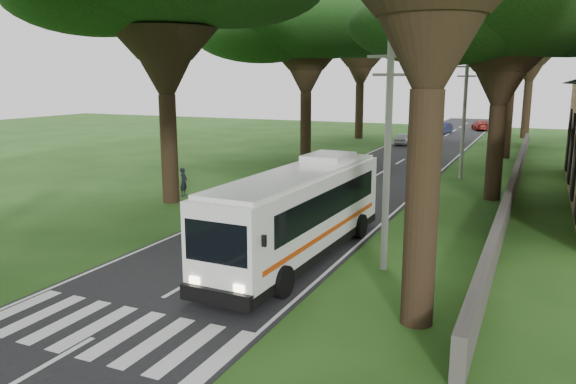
{
  "coord_description": "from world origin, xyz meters",
  "views": [
    {
      "loc": [
        10.25,
        -12.78,
        6.71
      ],
      "look_at": [
        1.16,
        7.32,
        2.2
      ],
      "focal_mm": 35.0,
      "sensor_mm": 36.0,
      "label": 1
    }
  ],
  "objects_px": {
    "pole_mid": "(464,117)",
    "pole_far": "(491,104)",
    "pedestrian": "(184,182)",
    "distant_car_b": "(443,128)",
    "pole_near": "(387,153)",
    "coach_bus": "(300,211)",
    "distant_car_a": "(402,139)",
    "distant_car_c": "(481,125)"
  },
  "relations": [
    {
      "from": "pole_far",
      "to": "pole_mid",
      "type": "bearing_deg",
      "value": -90.0
    },
    {
      "from": "pole_far",
      "to": "pedestrian",
      "type": "distance_m",
      "value": 35.31
    },
    {
      "from": "distant_car_a",
      "to": "pedestrian",
      "type": "distance_m",
      "value": 30.6
    },
    {
      "from": "pole_near",
      "to": "distant_car_a",
      "type": "height_order",
      "value": "pole_near"
    },
    {
      "from": "coach_bus",
      "to": "distant_car_c",
      "type": "relative_size",
      "value": 2.6
    },
    {
      "from": "pole_near",
      "to": "distant_car_b",
      "type": "bearing_deg",
      "value": 96.98
    },
    {
      "from": "pole_mid",
      "to": "distant_car_b",
      "type": "relative_size",
      "value": 2.0
    },
    {
      "from": "pole_far",
      "to": "distant_car_b",
      "type": "height_order",
      "value": "pole_far"
    },
    {
      "from": "pole_far",
      "to": "distant_car_a",
      "type": "distance_m",
      "value": 9.1
    },
    {
      "from": "pole_far",
      "to": "coach_bus",
      "type": "height_order",
      "value": "pole_far"
    },
    {
      "from": "pole_far",
      "to": "coach_bus",
      "type": "xyz_separation_m",
      "value": [
        -3.22,
        -40.03,
        -2.38
      ]
    },
    {
      "from": "distant_car_b",
      "to": "distant_car_c",
      "type": "distance_m",
      "value": 7.36
    },
    {
      "from": "coach_bus",
      "to": "distant_car_c",
      "type": "height_order",
      "value": "coach_bus"
    },
    {
      "from": "coach_bus",
      "to": "pedestrian",
      "type": "bearing_deg",
      "value": 145.6
    },
    {
      "from": "pole_near",
      "to": "pedestrian",
      "type": "relative_size",
      "value": 4.9
    },
    {
      "from": "distant_car_c",
      "to": "distant_car_b",
      "type": "bearing_deg",
      "value": 43.68
    },
    {
      "from": "pole_mid",
      "to": "pedestrian",
      "type": "distance_m",
      "value": 18.81
    },
    {
      "from": "distant_car_b",
      "to": "pole_mid",
      "type": "bearing_deg",
      "value": -71.23
    },
    {
      "from": "pole_mid",
      "to": "pole_far",
      "type": "bearing_deg",
      "value": 90.0
    },
    {
      "from": "pole_near",
      "to": "pedestrian",
      "type": "bearing_deg",
      "value": 150.93
    },
    {
      "from": "coach_bus",
      "to": "distant_car_a",
      "type": "distance_m",
      "value": 38.09
    },
    {
      "from": "pole_far",
      "to": "coach_bus",
      "type": "distance_m",
      "value": 40.23
    },
    {
      "from": "pole_mid",
      "to": "distant_car_c",
      "type": "height_order",
      "value": "pole_mid"
    },
    {
      "from": "pole_mid",
      "to": "distant_car_b",
      "type": "distance_m",
      "value": 32.31
    },
    {
      "from": "pedestrian",
      "to": "distant_car_a",
      "type": "bearing_deg",
      "value": -20.28
    },
    {
      "from": "pole_mid",
      "to": "distant_car_b",
      "type": "xyz_separation_m",
      "value": [
        -6.3,
        31.49,
        -3.49
      ]
    },
    {
      "from": "pedestrian",
      "to": "distant_car_c",
      "type": "bearing_deg",
      "value": -22.17
    },
    {
      "from": "pole_mid",
      "to": "distant_car_b",
      "type": "height_order",
      "value": "pole_mid"
    },
    {
      "from": "distant_car_a",
      "to": "distant_car_b",
      "type": "relative_size",
      "value": 0.87
    },
    {
      "from": "coach_bus",
      "to": "distant_car_b",
      "type": "height_order",
      "value": "coach_bus"
    },
    {
      "from": "pole_mid",
      "to": "distant_car_b",
      "type": "bearing_deg",
      "value": 101.31
    },
    {
      "from": "pole_far",
      "to": "pole_near",
      "type": "bearing_deg",
      "value": -90.0
    },
    {
      "from": "pole_mid",
      "to": "coach_bus",
      "type": "distance_m",
      "value": 20.43
    },
    {
      "from": "distant_car_a",
      "to": "pole_mid",
      "type": "bearing_deg",
      "value": 110.29
    },
    {
      "from": "pedestrian",
      "to": "pole_far",
      "type": "bearing_deg",
      "value": -32.59
    },
    {
      "from": "distant_car_a",
      "to": "pedestrian",
      "type": "height_order",
      "value": "pedestrian"
    },
    {
      "from": "pole_near",
      "to": "pole_mid",
      "type": "height_order",
      "value": "same"
    },
    {
      "from": "pole_far",
      "to": "pedestrian",
      "type": "relative_size",
      "value": 4.9
    },
    {
      "from": "pole_far",
      "to": "distant_car_b",
      "type": "bearing_deg",
      "value": 118.73
    },
    {
      "from": "pole_far",
      "to": "pedestrian",
      "type": "bearing_deg",
      "value": -113.14
    },
    {
      "from": "pole_mid",
      "to": "distant_car_c",
      "type": "bearing_deg",
      "value": 93.78
    },
    {
      "from": "pole_mid",
      "to": "pedestrian",
      "type": "height_order",
      "value": "pole_mid"
    }
  ]
}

